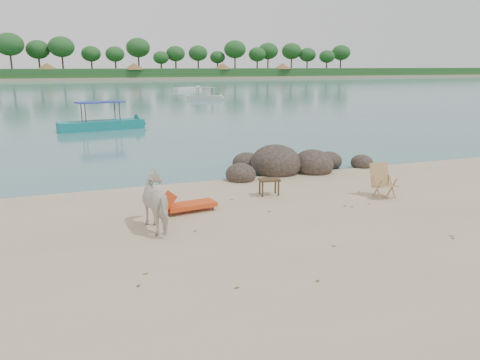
% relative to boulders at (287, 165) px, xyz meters
% --- Properties ---
extents(water, '(400.00, 400.00, 0.00)m').
position_rel_boulders_xyz_m(water, '(-3.01, 83.53, -0.27)').
color(water, '#3C7877').
rests_on(water, ground).
extents(far_shore, '(420.00, 90.00, 1.40)m').
position_rel_boulders_xyz_m(far_shore, '(-3.01, 163.53, -0.27)').
color(far_shore, tan).
rests_on(far_shore, ground).
extents(far_scenery, '(420.00, 18.00, 9.50)m').
position_rel_boulders_xyz_m(far_scenery, '(-2.98, 130.23, 2.87)').
color(far_scenery, '#1E4C1E').
rests_on(far_scenery, ground).
extents(boulders, '(6.38, 2.98, 1.44)m').
position_rel_boulders_xyz_m(boulders, '(0.00, 0.00, 0.00)').
color(boulders, '#2D241E').
rests_on(boulders, ground).
extents(cow, '(1.04, 1.76, 1.39)m').
position_rel_boulders_xyz_m(cow, '(-5.86, -4.87, 0.43)').
color(cow, beige).
rests_on(cow, ground).
extents(side_table, '(0.69, 0.48, 0.52)m').
position_rel_boulders_xyz_m(side_table, '(-2.05, -2.97, -0.01)').
color(side_table, '#312013').
rests_on(side_table, ground).
extents(lounge_chair, '(1.83, 0.85, 0.53)m').
position_rel_boulders_xyz_m(lounge_chair, '(-4.79, -3.74, -0.01)').
color(lounge_chair, red).
rests_on(lounge_chair, ground).
extents(deck_chair, '(0.74, 0.80, 1.04)m').
position_rel_boulders_xyz_m(deck_chair, '(1.20, -4.46, 0.25)').
color(deck_chair, '#A97E54').
rests_on(deck_chair, ground).
extents(boat_near, '(6.18, 2.35, 2.94)m').
position_rel_boulders_xyz_m(boat_near, '(-5.77, 15.56, 1.20)').
color(boat_near, '#12797A').
rests_on(boat_near, water).
extents(boat_mid, '(4.86, 3.21, 2.40)m').
position_rel_boulders_xyz_m(boat_mid, '(8.16, 39.53, 0.93)').
color(boat_mid, beige).
rests_on(boat_mid, water).
extents(boat_far, '(5.77, 3.80, 0.67)m').
position_rel_boulders_xyz_m(boat_far, '(11.21, 60.06, 0.07)').
color(boat_far, silver).
rests_on(boat_far, water).
extents(dead_leaves, '(7.85, 5.94, 0.00)m').
position_rel_boulders_xyz_m(dead_leaves, '(-2.46, -6.23, -0.27)').
color(dead_leaves, brown).
rests_on(dead_leaves, ground).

